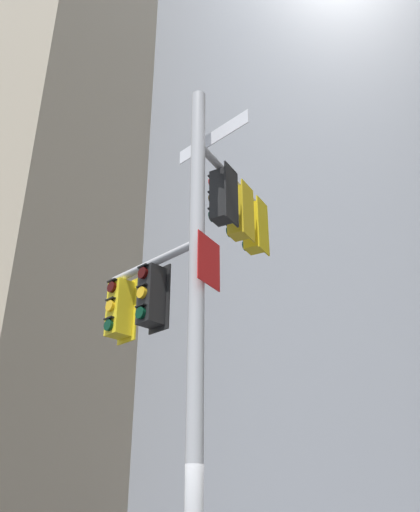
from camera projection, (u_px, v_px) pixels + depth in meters
The scene contains 3 objects.
building_tower_left at pixel (29, 114), 29.63m from camera, with size 13.03×13.03×43.29m, color tan.
building_mid_block at pixel (292, 122), 35.71m from camera, with size 16.61×16.61×50.55m, color #9399A3.
signal_pole_assembly at pixel (199, 278), 9.11m from camera, with size 2.92×2.76×8.79m.
Camera 1 is at (2.87, -7.13, 1.80)m, focal length 38.59 mm.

